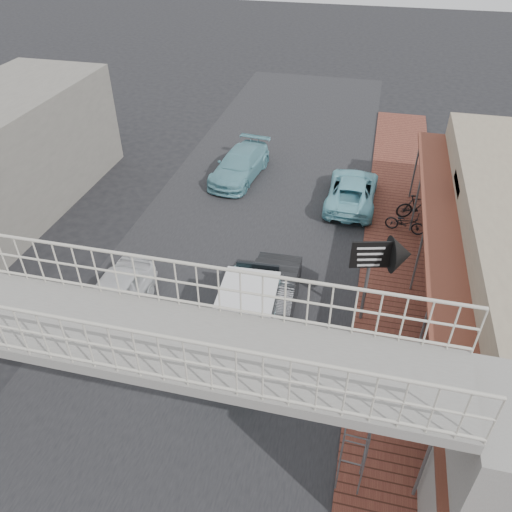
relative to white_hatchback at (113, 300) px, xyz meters
The scene contains 13 objects.
ground 3.41m from the white_hatchback, 20.78° to the right, with size 120.00×120.00×0.00m, color black.
road_strip 3.41m from the white_hatchback, 20.78° to the right, with size 10.00×60.00×0.01m, color black.
sidewalk 9.81m from the white_hatchback, 10.72° to the left, with size 3.00×40.00×0.10m, color brown.
footbridge 6.52m from the white_hatchback, 59.01° to the right, with size 16.40×2.40×6.34m.
white_hatchback is the anchor object (origin of this frame).
dark_sedan 5.39m from the white_hatchback, 13.21° to the left, with size 1.61×4.63×1.53m, color black.
angkot_curb 12.18m from the white_hatchback, 53.11° to the left, with size 2.20×4.77×1.33m, color #7BC7D6.
angkot_far 11.12m from the white_hatchback, 82.08° to the left, with size 1.96×4.83×1.40m, color #68A8B5.
angkot_van 4.76m from the white_hatchback, ahead, with size 2.05×4.11×1.97m.
motorcycle_near 12.40m from the white_hatchback, 38.18° to the left, with size 0.59×1.69×0.89m, color black.
motorcycle_far 13.63m from the white_hatchback, 41.12° to the left, with size 0.53×1.88×1.13m, color black.
street_clock 9.60m from the white_hatchback, 26.66° to the right, with size 0.75×0.61×3.02m.
arrow_sign 9.55m from the white_hatchback, 12.32° to the left, with size 2.02×1.33×3.34m.
Camera 1 is at (4.62, -10.05, 12.13)m, focal length 35.00 mm.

